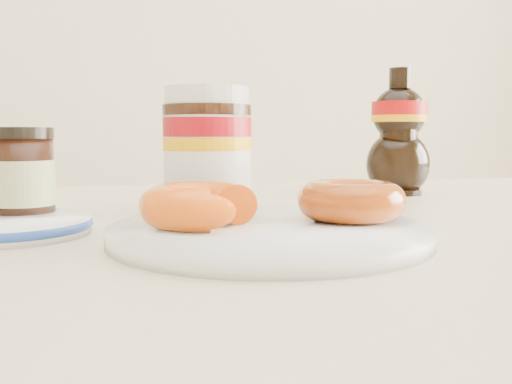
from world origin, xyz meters
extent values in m
cube|color=beige|center=(0.00, 1.75, 1.30)|extent=(3.50, 0.10, 2.60)
cube|color=beige|center=(0.00, 0.10, 0.73)|extent=(1.40, 0.90, 0.04)
cylinder|color=white|center=(-0.05, 0.00, 0.76)|extent=(0.26, 0.26, 0.01)
torus|color=white|center=(-0.05, 0.00, 0.76)|extent=(0.26, 0.26, 0.01)
torus|color=#E3480C|center=(-0.10, 0.01, 0.78)|extent=(0.10, 0.10, 0.03)
torus|color=#963009|center=(0.03, 0.02, 0.78)|extent=(0.12, 0.12, 0.03)
cylinder|color=white|center=(-0.07, 0.19, 0.81)|extent=(0.10, 0.10, 0.11)
cylinder|color=maroon|center=(-0.07, 0.19, 0.84)|extent=(0.10, 0.10, 0.02)
cylinder|color=#D89905|center=(-0.07, 0.19, 0.83)|extent=(0.10, 0.10, 0.01)
cylinder|color=black|center=(-0.07, 0.19, 0.86)|extent=(0.10, 0.10, 0.01)
cylinder|color=white|center=(-0.07, 0.19, 0.88)|extent=(0.09, 0.09, 0.02)
cylinder|color=black|center=(-0.26, 0.12, 0.79)|extent=(0.06, 0.06, 0.08)
cylinder|color=beige|center=(-0.26, 0.12, 0.79)|extent=(0.06, 0.06, 0.04)
cylinder|color=black|center=(-0.26, 0.12, 0.84)|extent=(0.06, 0.06, 0.01)
cylinder|color=white|center=(-0.26, 0.08, 0.76)|extent=(0.14, 0.14, 0.01)
torus|color=navy|center=(-0.26, 0.08, 0.76)|extent=(0.14, 0.14, 0.01)
camera|label=1|loc=(-0.16, -0.44, 0.84)|focal=40.00mm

